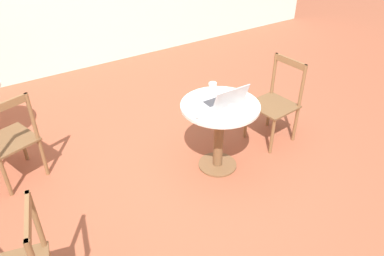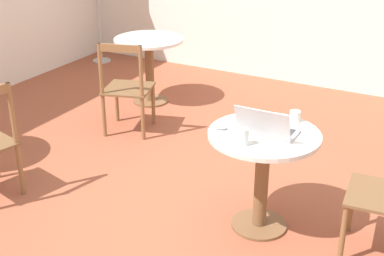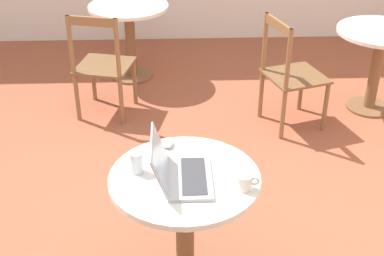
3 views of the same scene
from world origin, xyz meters
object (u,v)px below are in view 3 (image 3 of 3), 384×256
Objects in this scene: cafe_table_near at (185,206)px; chair_far_front at (102,66)px; cafe_table_mid at (379,51)px; mouse at (168,143)px; mug at (245,182)px; laptop at (180,171)px; chair_mid_left at (290,75)px; cafe_table_far at (129,24)px; drinking_glass at (137,162)px.

chair_far_front reaches higher than cafe_table_near.
cafe_table_mid is at bearing 49.72° from cafe_table_near.
mug is (0.35, -0.39, 0.02)m from mouse.
laptop reaches higher than cafe_table_mid.
laptop is at bearing -73.20° from chair_far_front.
cafe_table_far is at bearing 143.25° from chair_mid_left.
mouse is at bearing 100.55° from laptop.
mug is at bearing -66.56° from chair_far_front.
mug is (0.89, -2.05, 0.31)m from chair_far_front.
chair_far_front is at bearing 107.90° from mouse.
cafe_table_mid is 1.00× the size of cafe_table_far.
cafe_table_far is at bearing 160.71° from cafe_table_mid.
cafe_table_near is at bearing 158.07° from mug.
cafe_table_mid is 2.22m from cafe_table_far.
chair_mid_left is 1.00× the size of chair_far_front.
laptop reaches higher than chair_far_front.
mug is at bearing -16.10° from laptop.
chair_far_front is at bearing 101.55° from drinking_glass.
laptop is 0.31m from mouse.
laptop is (0.42, -2.71, 0.22)m from cafe_table_far.
mouse reaches higher than cafe_table_far.
chair_far_front is 8.37× the size of mug.
cafe_table_far is at bearing 94.52° from drinking_glass.
chair_mid_left is at bearing -162.34° from cafe_table_mid.
cafe_table_near is at bearing -130.28° from cafe_table_mid.
cafe_table_mid is 2.28m from chair_far_front.
cafe_table_near is 7.33× the size of mouse.
cafe_table_near is 0.35m from mouse.
chair_far_front is (-0.62, 1.94, -0.09)m from cafe_table_near.
cafe_table_far is 1.64m from chair_mid_left.
chair_mid_left is at bearing -8.90° from chair_far_front.
laptop reaches higher than chair_mid_left.
laptop is (-0.02, -0.02, 0.22)m from cafe_table_near.
drinking_glass is (-1.89, -1.91, 0.23)m from cafe_table_mid.
chair_far_front is 2.54× the size of laptop.
chair_far_front reaches higher than drinking_glass.
chair_far_front is 9.03× the size of mouse.
mouse is at bearing -72.10° from chair_far_front.
drinking_glass is at bearing 162.62° from mug.
drinking_glass is (-0.50, 0.16, 0.02)m from mug.
cafe_table_near is at bearing -80.76° from cafe_table_far.
chair_far_front is 2.26m from mug.
drinking_glass is (0.39, -1.89, 0.33)m from chair_far_front.
chair_far_front is (-1.49, 0.23, 0.00)m from chair_mid_left.
mouse is 0.28m from drinking_glass.
laptop is at bearing -132.04° from cafe_table_near.
cafe_table_mid is (1.66, 1.96, 0.00)m from cafe_table_near.
cafe_table_near is 6.79× the size of mug.
chair_far_front is at bearing 171.10° from chair_mid_left.
chair_far_front reaches higher than cafe_table_far.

